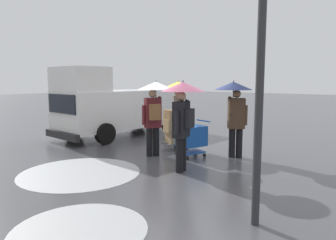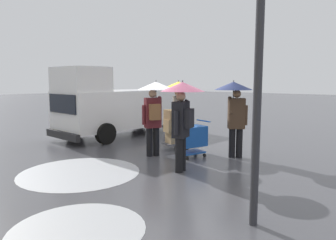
# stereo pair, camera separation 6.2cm
# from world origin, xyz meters

# --- Properties ---
(ground_plane) EXTENTS (90.00, 90.00, 0.00)m
(ground_plane) POSITION_xyz_m (0.00, 0.00, 0.00)
(ground_plane) COLOR #4C4C51
(slush_patch_near_cluster) EXTENTS (2.78, 2.78, 0.01)m
(slush_patch_near_cluster) POSITION_xyz_m (0.68, 3.06, 0.00)
(slush_patch_near_cluster) COLOR silver
(slush_patch_near_cluster) RESTS_ON ground
(slush_patch_mid_street) EXTENTS (1.97, 1.97, 0.01)m
(slush_patch_mid_street) POSITION_xyz_m (-1.76, 4.76, 0.00)
(slush_patch_mid_street) COLOR silver
(slush_patch_mid_street) RESTS_ON ground
(cargo_van_parked_right) EXTENTS (2.38, 5.43, 2.60)m
(cargo_van_parked_right) POSITION_xyz_m (3.79, -0.86, 1.18)
(cargo_van_parked_right) COLOR white
(cargo_van_parked_right) RESTS_ON ground
(shopping_cart_vendor) EXTENTS (0.76, 0.94, 1.04)m
(shopping_cart_vendor) POSITION_xyz_m (-0.41, 0.14, 0.57)
(shopping_cart_vendor) COLOR #1951B2
(shopping_cart_vendor) RESTS_ON ground
(hand_dolly_boxes) EXTENTS (0.75, 0.85, 1.32)m
(hand_dolly_boxes) POSITION_xyz_m (0.53, -0.24, 0.74)
(hand_dolly_boxes) COLOR #515156
(hand_dolly_boxes) RESTS_ON ground
(pedestrian_pink_side) EXTENTS (1.04, 1.04, 2.15)m
(pedestrian_pink_side) POSITION_xyz_m (0.54, -0.45, 1.58)
(pedestrian_pink_side) COLOR black
(pedestrian_pink_side) RESTS_ON ground
(pedestrian_black_side) EXTENTS (1.04, 1.04, 2.15)m
(pedestrian_black_side) POSITION_xyz_m (-1.33, -0.59, 1.58)
(pedestrian_black_side) COLOR black
(pedestrian_black_side) RESTS_ON ground
(pedestrian_white_side) EXTENTS (1.04, 1.04, 2.15)m
(pedestrian_white_side) POSITION_xyz_m (0.48, 0.69, 1.57)
(pedestrian_white_side) COLOR black
(pedestrian_white_side) RESTS_ON ground
(pedestrian_far_side) EXTENTS (1.04, 1.04, 2.15)m
(pedestrian_far_side) POSITION_xyz_m (-1.05, 1.40, 1.57)
(pedestrian_far_side) COLOR black
(pedestrian_far_side) RESTS_ON ground
(street_lamp) EXTENTS (0.28, 0.28, 3.86)m
(street_lamp) POSITION_xyz_m (-3.61, 2.96, 2.37)
(street_lamp) COLOR #2D2D33
(street_lamp) RESTS_ON ground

